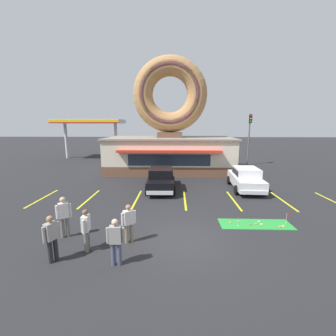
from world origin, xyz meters
TOP-DOWN VIEW (x-y plane):
  - ground_plane at (0.00, 0.00)m, footprint 160.00×160.00m
  - donut_shop_building at (-0.97, 13.94)m, footprint 12.30×6.75m
  - putting_mat at (3.33, 1.57)m, footprint 3.29×1.13m
  - mini_donut_near_left at (3.06, 1.48)m, footprint 0.13×0.13m
  - mini_donut_near_right at (2.59, 1.76)m, footprint 0.13×0.13m
  - mini_donut_mid_left at (4.50, 1.36)m, footprint 0.13×0.13m
  - mini_donut_mid_centre at (4.33, 1.28)m, footprint 0.13×0.13m
  - mini_donut_mid_right at (3.34, 1.56)m, footprint 0.13×0.13m
  - mini_donut_far_left at (3.59, 1.53)m, footprint 0.13×0.13m
  - mini_donut_far_centre at (3.58, 1.81)m, footprint 0.13×0.13m
  - mini_donut_far_right at (2.19, 1.67)m, footprint 0.13×0.13m
  - golf_ball at (2.45, 1.32)m, footprint 0.04×0.04m
  - putting_flag_pin at (4.76, 1.57)m, footprint 0.13×0.01m
  - car_white at (4.60, 7.43)m, footprint 2.15×4.64m
  - car_black at (-1.44, 7.18)m, footprint 2.07×4.61m
  - pedestrian_blue_sweater_man at (-3.64, -0.84)m, footprint 0.27×0.59m
  - pedestrian_hooded_kid at (-2.22, -0.21)m, footprint 0.51×0.41m
  - pedestrian_leather_jacket_man at (-4.93, 0.12)m, footprint 0.54×0.39m
  - pedestrian_clipboard_woman at (-4.52, -1.55)m, footprint 0.39×0.54m
  - pedestrian_beanie_man at (-2.33, -1.69)m, footprint 0.60×0.26m
  - trash_bin at (5.25, 11.43)m, footprint 0.57×0.57m
  - traffic_light_pole at (7.88, 17.46)m, footprint 0.28×0.47m
  - gas_station_canopy at (-12.13, 22.54)m, footprint 9.00×4.46m
  - parking_stripe_far_left at (-8.81, 5.00)m, footprint 0.12×3.60m
  - parking_stripe_left at (-5.81, 5.00)m, footprint 0.12×3.60m
  - parking_stripe_mid_left at (-2.81, 5.00)m, footprint 0.12×3.60m
  - parking_stripe_centre at (0.19, 5.00)m, footprint 0.12×3.60m
  - parking_stripe_mid_right at (3.19, 5.00)m, footprint 0.12×3.60m
  - parking_stripe_right at (6.19, 5.00)m, footprint 0.12×3.60m
  - parking_stripe_far_right at (9.19, 5.00)m, footprint 0.12×3.60m

SIDE VIEW (x-z plane):
  - ground_plane at x=0.00m, z-range 0.00..0.00m
  - parking_stripe_far_left at x=-8.81m, z-range 0.00..0.01m
  - parking_stripe_left at x=-5.81m, z-range 0.00..0.01m
  - parking_stripe_mid_left at x=-2.81m, z-range 0.00..0.01m
  - parking_stripe_centre at x=0.19m, z-range 0.00..0.01m
  - parking_stripe_mid_right at x=3.19m, z-range 0.00..0.01m
  - parking_stripe_right at x=6.19m, z-range 0.00..0.01m
  - parking_stripe_far_right at x=9.19m, z-range 0.00..0.01m
  - putting_mat at x=3.33m, z-range 0.00..0.03m
  - mini_donut_near_left at x=3.06m, z-range 0.03..0.07m
  - mini_donut_near_right at x=2.59m, z-range 0.03..0.07m
  - mini_donut_mid_left at x=4.50m, z-range 0.03..0.07m
  - mini_donut_mid_centre at x=4.33m, z-range 0.03..0.07m
  - mini_donut_mid_right at x=3.34m, z-range 0.03..0.07m
  - mini_donut_far_left at x=3.59m, z-range 0.03..0.07m
  - mini_donut_far_centre at x=3.58m, z-range 0.03..0.07m
  - mini_donut_far_right at x=2.19m, z-range 0.03..0.07m
  - golf_ball at x=2.45m, z-range 0.03..0.07m
  - putting_flag_pin at x=4.76m, z-range 0.16..0.71m
  - trash_bin at x=5.25m, z-range 0.01..0.99m
  - pedestrian_hooded_kid at x=-2.22m, z-range 0.08..1.63m
  - car_white at x=4.60m, z-range 0.07..1.67m
  - car_black at x=-1.44m, z-range 0.07..1.67m
  - pedestrian_blue_sweater_man at x=-3.64m, z-range 0.08..1.67m
  - pedestrian_beanie_man at x=-2.33m, z-range 0.08..1.70m
  - pedestrian_clipboard_woman at x=-4.52m, z-range 0.09..1.72m
  - pedestrian_leather_jacket_man at x=-4.93m, z-range 0.10..1.82m
  - traffic_light_pole at x=7.88m, z-range 0.81..6.61m
  - donut_shop_building at x=-0.97m, z-range -1.74..9.22m
  - gas_station_canopy at x=-12.13m, z-range 2.21..7.51m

